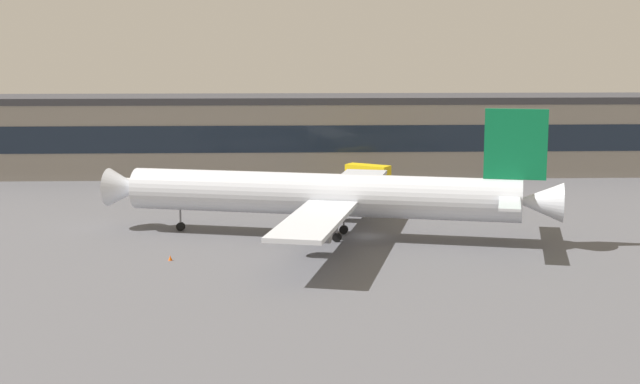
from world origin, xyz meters
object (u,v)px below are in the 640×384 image
Objects in this scene: follow_me_car at (501,180)px; catering_truck at (367,176)px; baggage_tug at (296,180)px; traffic_cone_0 at (170,258)px; airliner at (329,195)px; belt_loader at (132,184)px.

catering_truck reaches higher than follow_me_car.
baggage_tug is 52.65m from traffic_cone_0.
baggage_tug is 34.37m from follow_me_car.
traffic_cone_0 is (-49.04, -50.12, -0.80)m from follow_me_car.
airliner is 47.13m from belt_loader.
airliner is at bearing 31.80° from traffic_cone_0.
baggage_tug is 0.54× the size of catering_truck.
baggage_tug reaches higher than traffic_cone_0.
airliner is at bearing -50.03° from belt_loader.
traffic_cone_0 is at bearing -148.20° from airliner.
catering_truck is (11.50, -3.73, 1.21)m from baggage_tug.
baggage_tug is at bearing 73.82° from traffic_cone_0.
follow_me_car is 0.64× the size of catering_truck.
traffic_cone_0 is (12.02, -47.23, -0.87)m from belt_loader.
baggage_tug is at bearing 95.05° from airliner.
catering_truck reaches higher than traffic_cone_0.
traffic_cone_0 is at bearing -75.73° from belt_loader.
follow_me_car is (34.37, -0.44, 0.00)m from baggage_tug.
airliner is 39.69m from baggage_tug.
catering_truck is at bearing 77.29° from airliner.
follow_me_car is 23.14m from catering_truck.
baggage_tug is 7.04× the size of traffic_cone_0.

